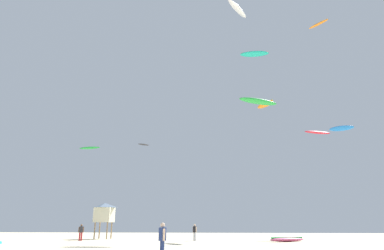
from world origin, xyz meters
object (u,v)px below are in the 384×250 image
object	(u,v)px
kite_aloft_6	(144,145)
kite_aloft_5	(258,101)
kite_grounded_near	(287,239)
kite_aloft_2	(319,24)
person_foreground	(162,237)
lifeguard_tower	(105,212)
kite_aloft_1	(342,128)
kite_aloft_4	(317,132)
kite_aloft_8	(265,104)
person_left	(195,231)
kite_aloft_7	(254,54)
person_midground	(81,231)
kite_aloft_0	(90,148)
kite_aloft_3	(237,9)

from	to	relation	value
kite_aloft_6	kite_aloft_5	bearing A→B (deg)	-53.11
kite_grounded_near	kite_aloft_2	xyz separation A→B (m)	(4.36, -3.92, 21.48)
person_foreground	kite_aloft_5	world-z (taller)	kite_aloft_5
lifeguard_tower	kite_aloft_5	size ratio (longest dim) A/B	0.98
lifeguard_tower	kite_aloft_2	world-z (taller)	kite_aloft_2
kite_aloft_1	kite_aloft_2	size ratio (longest dim) A/B	1.08
kite_aloft_5	kite_aloft_2	bearing A→B (deg)	4.95
kite_grounded_near	lifeguard_tower	size ratio (longest dim) A/B	0.94
kite_aloft_4	kite_aloft_8	xyz separation A→B (m)	(-7.61, -4.81, 2.76)
kite_aloft_5	kite_aloft_6	bearing A→B (deg)	126.89
kite_aloft_5	person_left	bearing A→B (deg)	139.44
person_left	lifeguard_tower	distance (m)	12.00
person_left	kite_aloft_7	bearing A→B (deg)	169.70
kite_grounded_near	kite_aloft_8	xyz separation A→B (m)	(-0.33, 6.86, 16.71)
person_midground	kite_aloft_4	xyz separation A→B (m)	(28.43, 11.72, 13.20)
kite_aloft_0	kite_aloft_6	distance (m)	9.13
kite_aloft_6	person_midground	bearing A→B (deg)	-94.23
kite_aloft_8	person_left	bearing A→B (deg)	-148.36
kite_aloft_5	person_foreground	bearing A→B (deg)	-115.59
kite_aloft_6	kite_aloft_8	xyz separation A→B (m)	(19.44, -11.78, 2.15)
kite_aloft_2	kite_aloft_5	size ratio (longest dim) A/B	0.48
lifeguard_tower	kite_aloft_0	xyz separation A→B (m)	(-8.21, 12.50, 11.05)
person_left	kite_aloft_6	size ratio (longest dim) A/B	0.85
lifeguard_tower	kite_aloft_8	bearing A→B (deg)	5.89
kite_aloft_3	kite_aloft_6	size ratio (longest dim) A/B	1.96
kite_grounded_near	lifeguard_tower	xyz separation A→B (m)	(-20.56, 4.77, 2.84)
kite_grounded_near	kite_aloft_2	size ratio (longest dim) A/B	1.91
kite_aloft_7	kite_aloft_8	bearing A→B (deg)	-56.58
kite_aloft_2	kite_aloft_5	bearing A→B (deg)	-175.05
person_foreground	kite_aloft_2	xyz separation A→B (m)	(13.24, 14.11, 20.70)
person_midground	kite_aloft_0	xyz separation A→B (m)	(-7.62, 17.32, 13.13)
kite_aloft_4	kite_aloft_6	bearing A→B (deg)	165.54
kite_grounded_near	kite_aloft_5	bearing A→B (deg)	-118.05
person_foreground	kite_aloft_3	bearing A→B (deg)	-139.06
person_foreground	lifeguard_tower	size ratio (longest dim) A/B	0.41
person_left	kite_aloft_2	distance (m)	25.33
kite_grounded_near	kite_aloft_0	size ratio (longest dim) A/B	1.00
kite_aloft_0	kite_aloft_1	bearing A→B (deg)	-32.81
person_foreground	kite_aloft_1	size ratio (longest dim) A/B	0.77
person_midground	kite_aloft_7	bearing A→B (deg)	-88.26
person_midground	person_left	xyz separation A→B (m)	(11.90, 1.41, 0.01)
kite_aloft_8	kite_grounded_near	bearing A→B (deg)	-87.27
kite_aloft_8	kite_aloft_3	bearing A→B (deg)	-108.32
kite_aloft_6	person_left	bearing A→B (deg)	-58.67
kite_aloft_4	kite_aloft_8	bearing A→B (deg)	-147.73
kite_aloft_3	kite_aloft_1	bearing A→B (deg)	-2.26
kite_aloft_8	person_foreground	bearing A→B (deg)	-108.96
person_left	kite_aloft_8	size ratio (longest dim) A/B	0.53
kite_aloft_0	kite_aloft_8	size ratio (longest dim) A/B	1.21
person_left	kite_grounded_near	xyz separation A→B (m)	(9.25, -1.36, -0.77)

